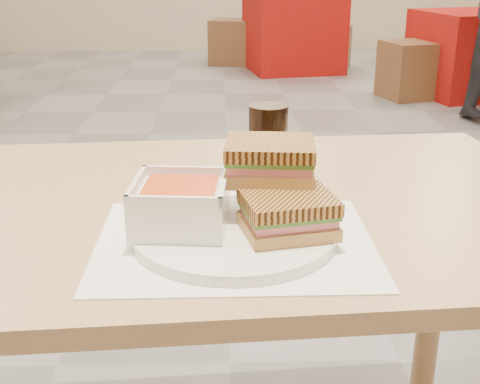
{
  "coord_description": "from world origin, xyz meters",
  "views": [
    {
      "loc": [
        -0.01,
        -2.78,
        1.12
      ],
      "look_at": [
        0.01,
        -2.0,
        0.82
      ],
      "focal_mm": 46.93,
      "sensor_mm": 36.0,
      "label": 1
    }
  ],
  "objects_px": {
    "bg_chair_1l": "(410,70)",
    "bg_chair_2l": "(231,42)",
    "plate": "(234,233)",
    "bg_table_1": "(469,54)",
    "bg_table_2": "(293,32)",
    "main_table": "(197,265)",
    "cola_glass": "(268,146)",
    "soup_bowl": "(181,206)",
    "bg_chair_2r": "(331,47)",
    "panini_lower": "(288,214)"
  },
  "relations": [
    {
      "from": "bg_table_1",
      "to": "cola_glass",
      "type": "bearing_deg",
      "value": -115.03
    },
    {
      "from": "bg_chair_2l",
      "to": "soup_bowl",
      "type": "bearing_deg",
      "value": -91.44
    },
    {
      "from": "cola_glass",
      "to": "bg_table_2",
      "type": "height_order",
      "value": "cola_glass"
    },
    {
      "from": "bg_chair_1l",
      "to": "bg_chair_2r",
      "type": "relative_size",
      "value": 1.07
    },
    {
      "from": "soup_bowl",
      "to": "bg_chair_2l",
      "type": "relative_size",
      "value": 0.27
    },
    {
      "from": "soup_bowl",
      "to": "bg_table_1",
      "type": "relative_size",
      "value": 0.14
    },
    {
      "from": "main_table",
      "to": "bg_chair_1l",
      "type": "height_order",
      "value": "main_table"
    },
    {
      "from": "panini_lower",
      "to": "bg_chair_2l",
      "type": "xyz_separation_m",
      "value": [
        0.01,
        6.07,
        -0.56
      ]
    },
    {
      "from": "main_table",
      "to": "plate",
      "type": "height_order",
      "value": "plate"
    },
    {
      "from": "cola_glass",
      "to": "bg_chair_1l",
      "type": "height_order",
      "value": "cola_glass"
    },
    {
      "from": "cola_glass",
      "to": "bg_table_2",
      "type": "relative_size",
      "value": 0.14
    },
    {
      "from": "soup_bowl",
      "to": "panini_lower",
      "type": "relative_size",
      "value": 0.98
    },
    {
      "from": "main_table",
      "to": "soup_bowl",
      "type": "height_order",
      "value": "soup_bowl"
    },
    {
      "from": "bg_table_2",
      "to": "plate",
      "type": "bearing_deg",
      "value": -97.0
    },
    {
      "from": "bg_table_2",
      "to": "panini_lower",
      "type": "bearing_deg",
      "value": -96.26
    },
    {
      "from": "main_table",
      "to": "bg_table_1",
      "type": "bearing_deg",
      "value": 64.03
    },
    {
      "from": "soup_bowl",
      "to": "panini_lower",
      "type": "height_order",
      "value": "soup_bowl"
    },
    {
      "from": "main_table",
      "to": "bg_chair_2l",
      "type": "bearing_deg",
      "value": 88.66
    },
    {
      "from": "bg_chair_1l",
      "to": "bg_chair_2r",
      "type": "xyz_separation_m",
      "value": [
        -0.4,
        1.49,
        -0.02
      ]
    },
    {
      "from": "bg_chair_2l",
      "to": "bg_table_1",
      "type": "bearing_deg",
      "value": -40.19
    },
    {
      "from": "panini_lower",
      "to": "bg_chair_2r",
      "type": "bearing_deg",
      "value": 79.84
    },
    {
      "from": "bg_table_2",
      "to": "soup_bowl",
      "type": "bearing_deg",
      "value": -97.73
    },
    {
      "from": "plate",
      "to": "cola_glass",
      "type": "xyz_separation_m",
      "value": [
        0.06,
        0.21,
        0.06
      ]
    },
    {
      "from": "bg_chair_2l",
      "to": "bg_chair_2r",
      "type": "relative_size",
      "value": 1.08
    },
    {
      "from": "panini_lower",
      "to": "bg_table_1",
      "type": "height_order",
      "value": "panini_lower"
    },
    {
      "from": "bg_table_2",
      "to": "main_table",
      "type": "bearing_deg",
      "value": -97.78
    },
    {
      "from": "cola_glass",
      "to": "bg_table_1",
      "type": "distance_m",
      "value": 4.66
    },
    {
      "from": "bg_chair_1l",
      "to": "bg_table_1",
      "type": "bearing_deg",
      "value": 11.51
    },
    {
      "from": "bg_chair_1l",
      "to": "panini_lower",
      "type": "bearing_deg",
      "value": -108.4
    },
    {
      "from": "bg_chair_1l",
      "to": "bg_chair_2l",
      "type": "bearing_deg",
      "value": 129.36
    },
    {
      "from": "main_table",
      "to": "bg_chair_2r",
      "type": "distance_m",
      "value": 5.79
    },
    {
      "from": "soup_bowl",
      "to": "cola_glass",
      "type": "distance_m",
      "value": 0.25
    },
    {
      "from": "bg_table_1",
      "to": "bg_chair_2r",
      "type": "distance_m",
      "value": 1.66
    },
    {
      "from": "cola_glass",
      "to": "bg_table_1",
      "type": "relative_size",
      "value": 0.15
    },
    {
      "from": "panini_lower",
      "to": "bg_table_1",
      "type": "bearing_deg",
      "value": 66.25
    },
    {
      "from": "bg_chair_1l",
      "to": "bg_table_2",
      "type": "bearing_deg",
      "value": 121.39
    },
    {
      "from": "plate",
      "to": "bg_table_2",
      "type": "bearing_deg",
      "value": 83.0
    },
    {
      "from": "main_table",
      "to": "soup_bowl",
      "type": "xyz_separation_m",
      "value": [
        -0.01,
        -0.14,
        0.16
      ]
    },
    {
      "from": "bg_chair_1l",
      "to": "bg_chair_2l",
      "type": "height_order",
      "value": "bg_chair_2l"
    },
    {
      "from": "panini_lower",
      "to": "bg_chair_1l",
      "type": "xyz_separation_m",
      "value": [
        1.44,
        4.33,
        -0.57
      ]
    },
    {
      "from": "main_table",
      "to": "panini_lower",
      "type": "height_order",
      "value": "panini_lower"
    },
    {
      "from": "plate",
      "to": "soup_bowl",
      "type": "relative_size",
      "value": 2.09
    },
    {
      "from": "bg_table_1",
      "to": "bg_table_2",
      "type": "distance_m",
      "value": 1.81
    },
    {
      "from": "main_table",
      "to": "bg_chair_1l",
      "type": "relative_size",
      "value": 2.5
    },
    {
      "from": "panini_lower",
      "to": "bg_table_2",
      "type": "height_order",
      "value": "panini_lower"
    },
    {
      "from": "soup_bowl",
      "to": "bg_table_1",
      "type": "xyz_separation_m",
      "value": [
        2.09,
        4.41,
        -0.46
      ]
    },
    {
      "from": "panini_lower",
      "to": "bg_chair_2l",
      "type": "height_order",
      "value": "panini_lower"
    },
    {
      "from": "cola_glass",
      "to": "bg_table_1",
      "type": "xyz_separation_m",
      "value": [
        1.96,
        4.2,
        -0.48
      ]
    },
    {
      "from": "plate",
      "to": "bg_table_1",
      "type": "xyz_separation_m",
      "value": [
        2.02,
        4.41,
        -0.42
      ]
    },
    {
      "from": "soup_bowl",
      "to": "panini_lower",
      "type": "xyz_separation_m",
      "value": [
        0.14,
        -0.02,
        -0.0
      ]
    }
  ]
}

